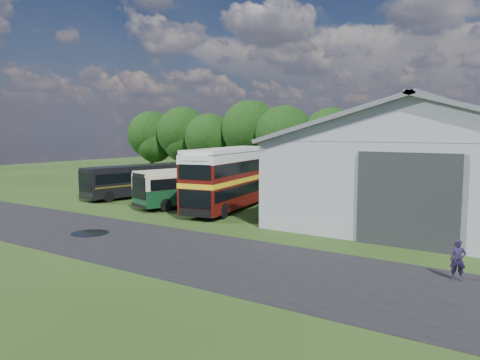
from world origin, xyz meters
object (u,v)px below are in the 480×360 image
Objects in this scene: bus_maroon_double at (230,179)px; bus_dark_single at (138,180)px; visitor_a at (458,260)px; storage_shed at (451,157)px; bus_green_single at (200,185)px.

bus_maroon_double is 11.12m from bus_dark_single.
bus_maroon_double is 6.81× the size of visitor_a.
visitor_a is (17.78, -9.02, -1.54)m from bus_maroon_double.
storage_shed is 19.33m from bus_green_single.
bus_dark_single is (-11.04, 1.00, -0.82)m from bus_maroon_double.
bus_green_single is at bearing 6.10° from bus_dark_single.
storage_shed is at bearing 85.55° from visitor_a.
bus_dark_single reaches higher than visitor_a.
visitor_a is at bearing -78.95° from storage_shed.
bus_dark_single is at bearing 145.33° from visitor_a.
storage_shed reaches higher than bus_maroon_double.
storage_shed is at bearing 38.51° from bus_green_single.
visitor_a is (21.08, -9.45, -0.77)m from bus_green_single.
storage_shed is 14.78× the size of visitor_a.
storage_shed is at bearing 23.96° from bus_dark_single.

